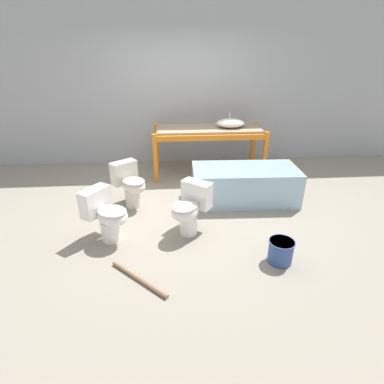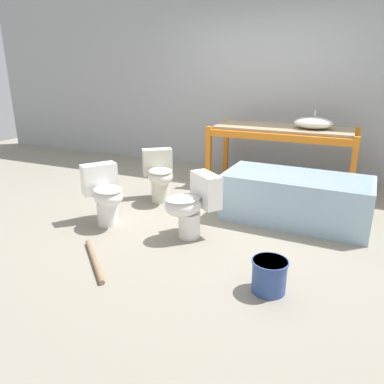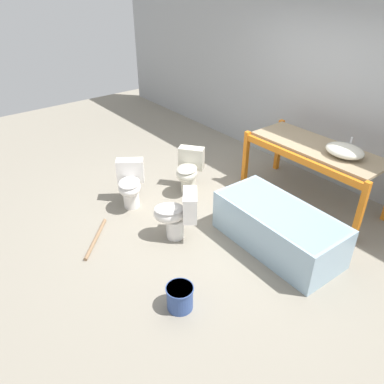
# 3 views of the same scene
# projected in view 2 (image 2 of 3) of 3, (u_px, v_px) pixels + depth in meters

# --- Properties ---
(ground_plane) EXTENTS (12.00, 12.00, 0.00)m
(ground_plane) POSITION_uv_depth(u_px,v_px,m) (219.00, 208.00, 4.59)
(ground_plane) COLOR gray
(warehouse_wall_rear) EXTENTS (10.80, 0.08, 3.20)m
(warehouse_wall_rear) POSITION_uv_depth(u_px,v_px,m) (264.00, 69.00, 5.74)
(warehouse_wall_rear) COLOR #9EA0A3
(warehouse_wall_rear) RESTS_ON ground_plane
(shelving_rack) EXTENTS (1.97, 0.84, 0.85)m
(shelving_rack) POSITION_uv_depth(u_px,v_px,m) (283.00, 135.00, 5.19)
(shelving_rack) COLOR orange
(shelving_rack) RESTS_ON ground_plane
(sink_basin) EXTENTS (0.50, 0.39, 0.23)m
(sink_basin) POSITION_uv_depth(u_px,v_px,m) (313.00, 123.00, 4.97)
(sink_basin) COLOR silver
(sink_basin) RESTS_ON shelving_rack
(bathtub_main) EXTENTS (1.58, 0.79, 0.53)m
(bathtub_main) POSITION_uv_depth(u_px,v_px,m) (296.00, 195.00, 4.14)
(bathtub_main) COLOR #99B7CC
(bathtub_main) RESTS_ON ground_plane
(toilet_near) EXTENTS (0.59, 0.63, 0.64)m
(toilet_near) POSITION_uv_depth(u_px,v_px,m) (159.00, 174.00, 4.74)
(toilet_near) COLOR silver
(toilet_near) RESTS_ON ground_plane
(toilet_far) EXTENTS (0.63, 0.58, 0.64)m
(toilet_far) POSITION_uv_depth(u_px,v_px,m) (105.00, 193.00, 4.04)
(toilet_far) COLOR white
(toilet_far) RESTS_ON ground_plane
(toilet_extra) EXTENTS (0.60, 0.63, 0.64)m
(toilet_extra) POSITION_uv_depth(u_px,v_px,m) (192.00, 204.00, 3.73)
(toilet_extra) COLOR white
(toilet_extra) RESTS_ON ground_plane
(bucket_white) EXTENTS (0.28, 0.28, 0.26)m
(bucket_white) POSITION_uv_depth(u_px,v_px,m) (269.00, 275.00, 2.87)
(bucket_white) COLOR #334C8C
(bucket_white) RESTS_ON ground_plane
(loose_pipe) EXTENTS (0.60, 0.58, 0.05)m
(loose_pipe) POSITION_uv_depth(u_px,v_px,m) (94.00, 260.00, 3.32)
(loose_pipe) COLOR #8C6B4C
(loose_pipe) RESTS_ON ground_plane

